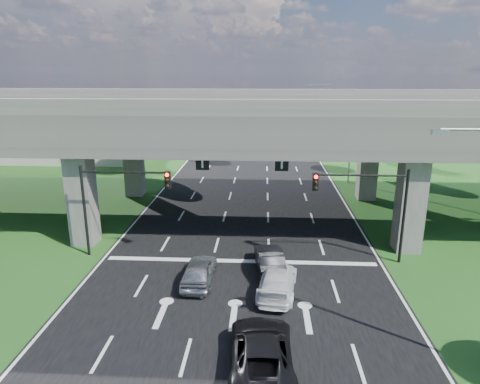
# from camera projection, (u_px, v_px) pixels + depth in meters

# --- Properties ---
(ground) EXTENTS (160.00, 160.00, 0.00)m
(ground) POSITION_uv_depth(u_px,v_px,m) (237.00, 289.00, 23.72)
(ground) COLOR #1D4E19
(ground) RESTS_ON ground
(road) EXTENTS (18.00, 120.00, 0.03)m
(road) POSITION_uv_depth(u_px,v_px,m) (245.00, 225.00, 33.31)
(road) COLOR black
(road) RESTS_ON ground
(overpass) EXTENTS (80.00, 15.00, 10.00)m
(overpass) POSITION_uv_depth(u_px,v_px,m) (247.00, 120.00, 33.06)
(overpass) COLOR #3C3936
(overpass) RESTS_ON ground
(warehouse) EXTENTS (20.00, 10.00, 4.00)m
(warehouse) POSITION_uv_depth(u_px,v_px,m) (63.00, 144.00, 58.17)
(warehouse) COLOR #9E9E99
(warehouse) RESTS_ON ground
(signal_right) EXTENTS (5.76, 0.54, 6.00)m
(signal_right) POSITION_uv_depth(u_px,v_px,m) (370.00, 198.00, 25.93)
(signal_right) COLOR black
(signal_right) RESTS_ON ground
(signal_left) EXTENTS (5.76, 0.54, 6.00)m
(signal_left) POSITION_uv_depth(u_px,v_px,m) (116.00, 194.00, 26.77)
(signal_left) COLOR black
(signal_left) RESTS_ON ground
(streetlight_far) EXTENTS (3.38, 0.25, 10.00)m
(streetlight_far) POSITION_uv_depth(u_px,v_px,m) (348.00, 128.00, 44.60)
(streetlight_far) COLOR gray
(streetlight_far) RESTS_ON ground
(streetlight_beyond) EXTENTS (3.38, 0.25, 10.00)m
(streetlight_beyond) POSITION_uv_depth(u_px,v_px,m) (327.00, 113.00, 59.96)
(streetlight_beyond) COLOR gray
(streetlight_beyond) RESTS_ON ground
(tree_left_near) EXTENTS (4.50, 4.50, 7.80)m
(tree_left_near) POSITION_uv_depth(u_px,v_px,m) (128.00, 133.00, 48.11)
(tree_left_near) COLOR black
(tree_left_near) RESTS_ON ground
(tree_left_mid) EXTENTS (3.91, 3.90, 6.76)m
(tree_left_mid) POSITION_uv_depth(u_px,v_px,m) (125.00, 129.00, 56.12)
(tree_left_mid) COLOR black
(tree_left_mid) RESTS_ON ground
(tree_left_far) EXTENTS (4.80, 4.80, 8.32)m
(tree_left_far) POSITION_uv_depth(u_px,v_px,m) (168.00, 116.00, 63.32)
(tree_left_far) COLOR black
(tree_left_far) RESTS_ON ground
(tree_right_near) EXTENTS (4.20, 4.20, 7.28)m
(tree_right_near) POSITION_uv_depth(u_px,v_px,m) (367.00, 136.00, 48.65)
(tree_right_near) COLOR black
(tree_right_near) RESTS_ON ground
(tree_right_mid) EXTENTS (3.91, 3.90, 6.76)m
(tree_right_mid) POSITION_uv_depth(u_px,v_px,m) (376.00, 129.00, 56.26)
(tree_right_mid) COLOR black
(tree_right_mid) RESTS_ON ground
(tree_right_far) EXTENTS (4.50, 4.50, 7.80)m
(tree_right_far) POSITION_uv_depth(u_px,v_px,m) (336.00, 118.00, 63.98)
(tree_right_far) COLOR black
(tree_right_far) RESTS_ON ground
(car_silver) EXTENTS (1.80, 4.30, 1.45)m
(car_silver) POSITION_uv_depth(u_px,v_px,m) (199.00, 271.00, 24.18)
(car_silver) COLOR #A4A6AB
(car_silver) RESTS_ON road
(car_dark) EXTENTS (1.97, 4.41, 1.41)m
(car_dark) POSITION_uv_depth(u_px,v_px,m) (269.00, 259.00, 25.71)
(car_dark) COLOR black
(car_dark) RESTS_ON road
(car_white) EXTENTS (2.50, 4.97, 1.38)m
(car_white) POSITION_uv_depth(u_px,v_px,m) (277.00, 281.00, 23.03)
(car_white) COLOR silver
(car_white) RESTS_ON road
(car_trailing) EXTENTS (2.70, 5.56, 1.52)m
(car_trailing) POSITION_uv_depth(u_px,v_px,m) (262.00, 352.00, 17.14)
(car_trailing) COLOR black
(car_trailing) RESTS_ON road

